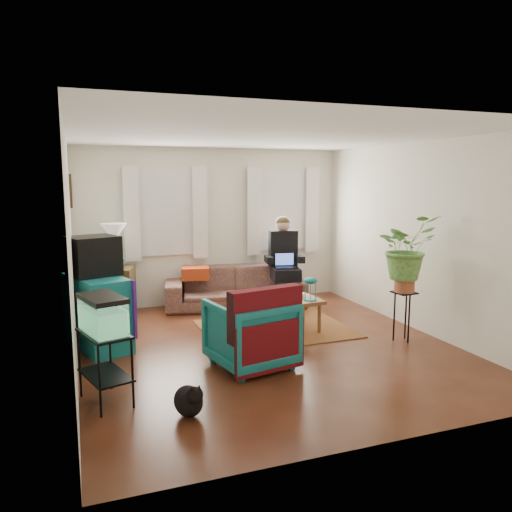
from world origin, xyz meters
name	(u,v)px	position (x,y,z in m)	size (l,w,h in m)	color
floor	(267,347)	(0.00, 0.00, 0.00)	(4.50, 5.00, 0.01)	#4F2B14
ceiling	(268,136)	(0.00, 0.00, 2.60)	(4.50, 5.00, 0.01)	white
wall_back	(213,227)	(0.00, 2.50, 1.30)	(4.50, 0.01, 2.60)	silver
wall_front	(387,284)	(0.00, -2.50, 1.30)	(4.50, 0.01, 2.60)	silver
wall_left	(71,254)	(-2.25, 0.00, 1.30)	(0.01, 5.00, 2.60)	silver
wall_right	(419,237)	(2.25, 0.00, 1.30)	(0.01, 5.00, 2.60)	silver
window_left	(166,213)	(-0.80, 2.48, 1.55)	(1.08, 0.04, 1.38)	white
window_right	(282,210)	(1.25, 2.48, 1.55)	(1.08, 0.04, 1.38)	white
curtains_left	(167,213)	(-0.80, 2.40, 1.55)	(1.36, 0.06, 1.50)	white
curtains_right	(284,211)	(1.25, 2.40, 1.55)	(1.36, 0.06, 1.50)	white
picture_frame	(72,191)	(-2.21, 0.85, 1.95)	(0.04, 0.32, 0.40)	#3D2616
area_rug	(276,329)	(0.39, 0.65, 0.01)	(2.00, 1.60, 0.01)	maroon
sofa	(235,280)	(0.24, 2.05, 0.44)	(2.26, 0.89, 0.89)	brown
seated_person	(284,265)	(1.04, 1.88, 0.68)	(0.57, 0.70, 1.35)	black
side_table	(116,292)	(-1.65, 2.15, 0.38)	(0.52, 0.52, 0.75)	#3E2C17
table_lamp	(114,247)	(-1.65, 2.15, 1.08)	(0.39, 0.39, 0.69)	white
dresser	(98,312)	(-1.99, 0.69, 0.45)	(0.51, 1.01, 0.91)	#105561
crt_tv	(93,256)	(-2.00, 0.80, 1.15)	(0.56, 0.51, 0.49)	black
aquarium_stand	(105,368)	(-2.00, -0.96, 0.34)	(0.34, 0.61, 0.68)	black
aquarium	(103,314)	(-2.00, -0.96, 0.86)	(0.31, 0.56, 0.36)	#7FD899
black_cat	(188,398)	(-1.33, -1.49, 0.17)	(0.25, 0.39, 0.33)	black
armchair	(251,329)	(-0.41, -0.54, 0.43)	(0.83, 0.78, 0.85)	#114F68
serape_throw	(267,321)	(-0.34, -0.87, 0.60)	(0.86, 0.20, 0.70)	#9E0A0A
coffee_table	(280,317)	(0.38, 0.48, 0.23)	(1.11, 0.60, 0.46)	brown
cup_a	(266,300)	(0.13, 0.36, 0.51)	(0.12, 0.12, 0.10)	white
cup_b	(290,299)	(0.44, 0.30, 0.51)	(0.10, 0.10, 0.09)	beige
bowl	(296,295)	(0.68, 0.60, 0.49)	(0.22, 0.22, 0.05)	white
snack_tray	(255,298)	(0.07, 0.61, 0.48)	(0.34, 0.34, 0.04)	#B21414
birdcage	(310,289)	(0.77, 0.35, 0.62)	(0.18, 0.18, 0.32)	#115B6B
plant_stand	(403,316)	(1.75, -0.39, 0.33)	(0.28, 0.28, 0.65)	black
potted_plant	(406,257)	(1.75, -0.39, 1.11)	(0.75, 0.64, 0.83)	#599947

